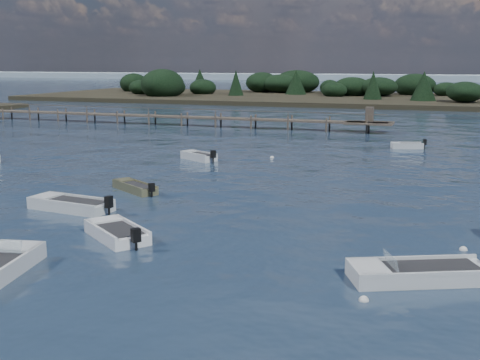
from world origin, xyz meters
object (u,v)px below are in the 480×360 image
at_px(dinghy_mid_white_a, 419,276).
at_px(jetty, 152,116).
at_px(dinghy_extra_a, 135,189).
at_px(dinghy_mid_grey, 71,207).
at_px(tender_far_white, 199,158).
at_px(dinghy_extra_b, 117,235).
at_px(tender_far_grey_b, 407,147).

relative_size(dinghy_mid_white_a, jetty, 0.08).
relative_size(dinghy_extra_a, dinghy_mid_grey, 0.76).
height_order(dinghy_mid_white_a, tender_far_white, dinghy_mid_white_a).
distance_m(dinghy_extra_b, tender_far_white, 20.95).
height_order(tender_far_white, tender_far_grey_b, tender_far_white).
distance_m(dinghy_mid_white_a, tender_far_grey_b, 33.12).
bearing_deg(dinghy_mid_white_a, dinghy_mid_grey, 165.28).
relative_size(dinghy_mid_white_a, tender_far_grey_b, 1.69).
distance_m(tender_far_white, tender_far_grey_b, 18.74).
height_order(dinghy_extra_a, tender_far_white, tender_far_white).
height_order(tender_far_white, jetty, jetty).
height_order(tender_far_grey_b, jetty, jetty).
bearing_deg(jetty, tender_far_white, -55.02).
xyz_separation_m(tender_far_white, tender_far_grey_b, (14.57, 11.78, -0.02)).
relative_size(dinghy_mid_grey, tender_far_grey_b, 1.59).
xyz_separation_m(dinghy_mid_white_a, tender_far_white, (-17.39, 21.23, 0.01)).
height_order(dinghy_extra_a, dinghy_mid_white_a, dinghy_mid_white_a).
bearing_deg(tender_far_white, dinghy_mid_white_a, -50.67).
bearing_deg(dinghy_extra_a, tender_far_white, 94.85).
xyz_separation_m(dinghy_extra_a, tender_far_white, (-0.99, 11.67, 0.03)).
xyz_separation_m(dinghy_extra_a, tender_far_grey_b, (13.58, 23.44, 0.00)).
xyz_separation_m(dinghy_extra_b, dinghy_mid_white_a, (12.41, -0.88, -0.00)).
height_order(tender_far_white, dinghy_mid_grey, dinghy_mid_grey).
xyz_separation_m(tender_far_white, jetty, (-15.90, 22.73, 0.82)).
distance_m(tender_far_grey_b, jetty, 32.39).
distance_m(dinghy_extra_b, dinghy_mid_white_a, 12.44).
xyz_separation_m(dinghy_extra_a, dinghy_mid_grey, (-0.85, -5.03, 0.02)).
bearing_deg(jetty, dinghy_mid_white_a, -52.86).
relative_size(tender_far_grey_b, jetty, 0.05).
height_order(dinghy_extra_b, jetty, jetty).
distance_m(dinghy_mid_white_a, dinghy_mid_grey, 17.84).
xyz_separation_m(tender_far_grey_b, jetty, (-30.47, 10.95, 0.84)).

